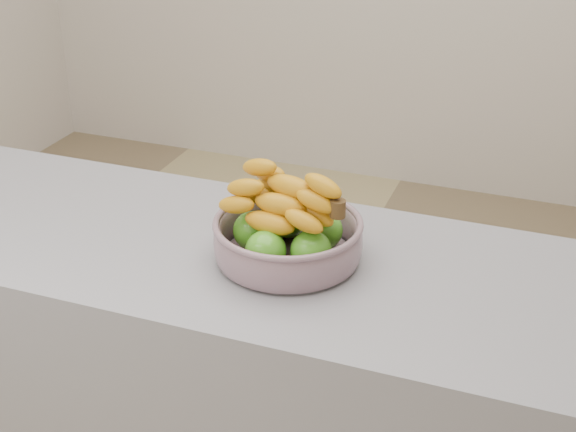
{
  "coord_description": "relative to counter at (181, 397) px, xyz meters",
  "views": [
    {
      "loc": [
        0.79,
        -1.77,
        1.74
      ],
      "look_at": [
        0.28,
        -0.41,
        1.0
      ],
      "focal_mm": 50.0,
      "sensor_mm": 36.0,
      "label": 1
    }
  ],
  "objects": [
    {
      "name": "fruit_bowl",
      "position": [
        0.28,
        0.0,
        0.51
      ],
      "size": [
        0.31,
        0.31,
        0.19
      ],
      "rotation": [
        0.0,
        0.0,
        -0.26
      ],
      "color": "#8E9BAA",
      "rests_on": "counter"
    },
    {
      "name": "ground",
      "position": [
        0.0,
        0.41,
        -0.45
      ],
      "size": [
        4.0,
        4.0,
        0.0
      ],
      "primitive_type": "plane",
      "color": "tan",
      "rests_on": "ground"
    },
    {
      "name": "counter",
      "position": [
        0.0,
        0.0,
        0.0
      ],
      "size": [
        2.0,
        0.6,
        0.9
      ],
      "primitive_type": "cube",
      "color": "gray",
      "rests_on": "ground"
    }
  ]
}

